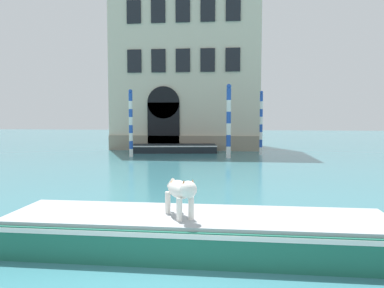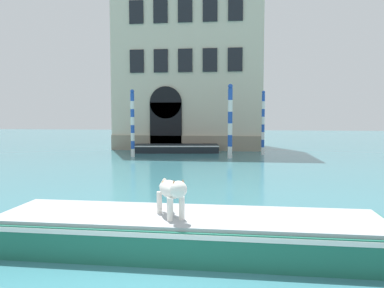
{
  "view_description": "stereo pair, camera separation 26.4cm",
  "coord_description": "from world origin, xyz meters",
  "px_view_note": "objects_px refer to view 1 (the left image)",
  "views": [
    {
      "loc": [
        0.92,
        -3.42,
        2.45
      ],
      "look_at": [
        -0.77,
        12.92,
        1.2
      ],
      "focal_mm": 35.0,
      "sensor_mm": 36.0,
      "label": 1
    },
    {
      "loc": [
        1.18,
        -3.4,
        2.45
      ],
      "look_at": [
        -0.77,
        12.92,
        1.2
      ],
      "focal_mm": 35.0,
      "sensor_mm": 36.0,
      "label": 2
    }
  ],
  "objects_px": {
    "mooring_pole_0": "(131,123)",
    "mooring_pole_1": "(229,121)",
    "dog_on_deck": "(181,191)",
    "mooring_pole_2": "(261,123)",
    "boat_moored_near_palazzo": "(174,148)",
    "boat_foreground": "(197,231)"
  },
  "relations": [
    {
      "from": "mooring_pole_0",
      "to": "mooring_pole_1",
      "type": "distance_m",
      "value": 5.77
    },
    {
      "from": "dog_on_deck",
      "to": "mooring_pole_2",
      "type": "distance_m",
      "value": 17.47
    },
    {
      "from": "boat_moored_near_palazzo",
      "to": "mooring_pole_1",
      "type": "xyz_separation_m",
      "value": [
        3.63,
        -2.94,
        1.87
      ]
    },
    {
      "from": "boat_foreground",
      "to": "mooring_pole_1",
      "type": "xyz_separation_m",
      "value": [
        0.49,
        15.04,
        1.8
      ]
    },
    {
      "from": "dog_on_deck",
      "to": "mooring_pole_1",
      "type": "bearing_deg",
      "value": 147.01
    },
    {
      "from": "mooring_pole_1",
      "to": "boat_moored_near_palazzo",
      "type": "bearing_deg",
      "value": 141.01
    },
    {
      "from": "boat_foreground",
      "to": "mooring_pole_2",
      "type": "height_order",
      "value": "mooring_pole_2"
    },
    {
      "from": "boat_foreground",
      "to": "mooring_pole_1",
      "type": "relative_size",
      "value": 1.67
    },
    {
      "from": "boat_foreground",
      "to": "dog_on_deck",
      "type": "bearing_deg",
      "value": -140.42
    },
    {
      "from": "dog_on_deck",
      "to": "mooring_pole_2",
      "type": "height_order",
      "value": "mooring_pole_2"
    },
    {
      "from": "mooring_pole_0",
      "to": "mooring_pole_2",
      "type": "distance_m",
      "value": 8.03
    },
    {
      "from": "mooring_pole_0",
      "to": "boat_foreground",
      "type": "bearing_deg",
      "value": -70.65
    },
    {
      "from": "mooring_pole_1",
      "to": "mooring_pole_2",
      "type": "xyz_separation_m",
      "value": [
        2.01,
        1.98,
        -0.14
      ]
    },
    {
      "from": "boat_moored_near_palazzo",
      "to": "mooring_pole_0",
      "type": "xyz_separation_m",
      "value": [
        -2.14,
        -2.94,
        1.74
      ]
    },
    {
      "from": "boat_foreground",
      "to": "boat_moored_near_palazzo",
      "type": "xyz_separation_m",
      "value": [
        -3.14,
        17.98,
        -0.07
      ]
    },
    {
      "from": "boat_foreground",
      "to": "mooring_pole_0",
      "type": "distance_m",
      "value": 16.03
    },
    {
      "from": "boat_moored_near_palazzo",
      "to": "mooring_pole_0",
      "type": "bearing_deg",
      "value": -133.42
    },
    {
      "from": "dog_on_deck",
      "to": "mooring_pole_0",
      "type": "bearing_deg",
      "value": 168.05
    },
    {
      "from": "boat_foreground",
      "to": "mooring_pole_1",
      "type": "height_order",
      "value": "mooring_pole_1"
    },
    {
      "from": "boat_foreground",
      "to": "mooring_pole_2",
      "type": "relative_size",
      "value": 1.78
    },
    {
      "from": "mooring_pole_1",
      "to": "mooring_pole_2",
      "type": "distance_m",
      "value": 2.82
    },
    {
      "from": "boat_foreground",
      "to": "mooring_pole_1",
      "type": "bearing_deg",
      "value": 88.76
    }
  ]
}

